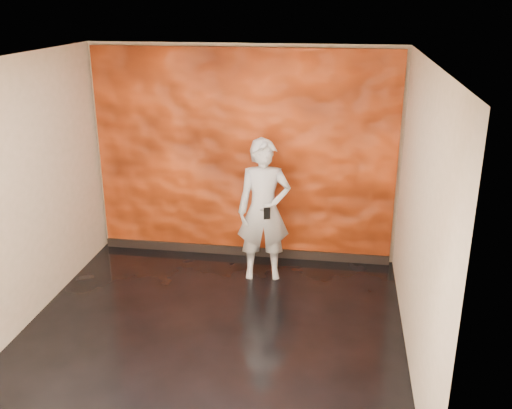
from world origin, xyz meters
The scene contains 5 objects.
room centered at (0.00, 0.00, 1.40)m, with size 4.02×4.02×2.81m.
feature_wall centered at (0.00, 1.96, 1.38)m, with size 3.90×0.06×2.75m, color #F25218.
baseboard centered at (0.00, 1.92, 0.06)m, with size 3.90×0.04×0.12m, color black.
man centered at (0.36, 1.35, 0.89)m, with size 0.65×0.42×1.77m, color #9499A3.
phone centered at (0.43, 1.08, 0.95)m, with size 0.08×0.02×0.15m, color black.
Camera 1 is at (1.26, -5.06, 3.33)m, focal length 40.00 mm.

